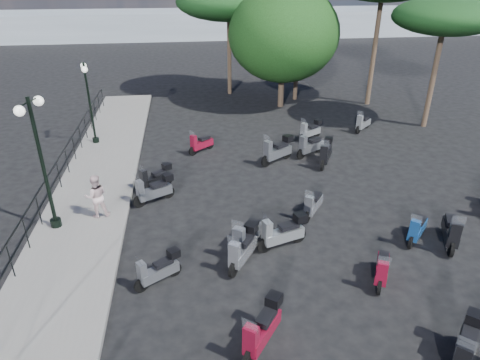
{
  "coord_description": "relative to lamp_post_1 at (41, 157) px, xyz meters",
  "views": [
    {
      "loc": [
        -2.72,
        -10.94,
        8.05
      ],
      "look_at": [
        -0.96,
        2.49,
        1.2
      ],
      "focal_mm": 32.0,
      "sensor_mm": 36.0,
      "label": 1
    }
  ],
  "objects": [
    {
      "name": "ground",
      "position": [
        7.29,
        -1.95,
        -2.7
      ],
      "size": [
        120.0,
        120.0,
        0.0
      ],
      "primitive_type": "plane",
      "color": "black",
      "rests_on": "ground"
    },
    {
      "name": "sidewalk",
      "position": [
        0.79,
        1.05,
        -2.62
      ],
      "size": [
        3.0,
        30.0,
        0.15
      ],
      "primitive_type": "cube",
      "color": "slate",
      "rests_on": "ground"
    },
    {
      "name": "railing",
      "position": [
        -0.51,
        0.85,
        -1.8
      ],
      "size": [
        0.04,
        26.04,
        1.1
      ],
      "color": "black",
      "rests_on": "sidewalk"
    },
    {
      "name": "lamp_post_1",
      "position": [
        0.0,
        0.0,
        0.0
      ],
      "size": [
        0.56,
        1.29,
        4.46
      ],
      "rotation": [
        0.0,
        0.0,
        -0.25
      ],
      "color": "black",
      "rests_on": "sidewalk"
    },
    {
      "name": "lamp_post_2",
      "position": [
        0.04,
        7.67,
        -0.31
      ],
      "size": [
        0.48,
        1.13,
        3.91
      ],
      "rotation": [
        0.0,
        0.0,
        0.24
      ],
      "color": "black",
      "rests_on": "sidewalk"
    },
    {
      "name": "pedestrian_far",
      "position": [
        1.33,
        0.49,
        -1.76
      ],
      "size": [
        0.88,
        0.75,
        1.56
      ],
      "primitive_type": "imported",
      "rotation": [
        0.0,
        0.0,
        3.37
      ],
      "color": "beige",
      "rests_on": "sidewalk"
    },
    {
      "name": "scooter_2",
      "position": [
        3.54,
        -3.2,
        -2.25
      ],
      "size": [
        1.32,
        0.93,
        1.18
      ],
      "rotation": [
        0.0,
        0.0,
        2.14
      ],
      "color": "black",
      "rests_on": "ground"
    },
    {
      "name": "scooter_3",
      "position": [
        3.2,
        1.48,
        -2.19
      ],
      "size": [
        1.53,
        0.99,
        1.34
      ],
      "rotation": [
        0.0,
        0.0,
        2.08
      ],
      "color": "black",
      "rests_on": "ground"
    },
    {
      "name": "scooter_4",
      "position": [
        3.2,
        2.57,
        -2.23
      ],
      "size": [
        1.37,
        1.01,
        1.24
      ],
      "rotation": [
        0.0,
        0.0,
        2.16
      ],
      "color": "black",
      "rests_on": "ground"
    },
    {
      "name": "scooter_6",
      "position": [
        6.01,
        -5.78,
        -2.17
      ],
      "size": [
        1.18,
        1.5,
        1.39
      ],
      "rotation": [
        0.0,
        0.0,
        2.51
      ],
      "color": "black",
      "rests_on": "ground"
    },
    {
      "name": "scooter_7",
      "position": [
        5.99,
        -2.65,
        -2.17
      ],
      "size": [
        1.09,
        1.54,
        1.38
      ],
      "rotation": [
        0.0,
        0.0,
        2.57
      ],
      "color": "black",
      "rests_on": "ground"
    },
    {
      "name": "scooter_8",
      "position": [
        6.19,
        -2.05,
        -2.18
      ],
      "size": [
        1.14,
        1.61,
        1.48
      ],
      "rotation": [
        0.0,
        0.0,
        2.56
      ],
      "color": "black",
      "rests_on": "ground"
    },
    {
      "name": "scooter_9",
      "position": [
        5.17,
        6.07,
        -2.27
      ],
      "size": [
        1.25,
        1.07,
        1.24
      ],
      "rotation": [
        0.0,
        0.0,
        2.27
      ],
      "color": "black",
      "rests_on": "ground"
    },
    {
      "name": "scooter_12",
      "position": [
        7.35,
        -1.96,
        -2.17
      ],
      "size": [
        1.7,
        0.81,
        1.39
      ],
      "rotation": [
        0.0,
        0.0,
        1.89
      ],
      "color": "black",
      "rests_on": "ground"
    },
    {
      "name": "scooter_13",
      "position": [
        8.83,
        -0.22,
        -2.26
      ],
      "size": [
        1.0,
        1.33,
        1.24
      ],
      "rotation": [
        0.0,
        0.0,
        2.52
      ],
      "color": "black",
      "rests_on": "ground"
    },
    {
      "name": "scooter_14",
      "position": [
        8.53,
        4.46,
        -2.13
      ],
      "size": [
        1.64,
        1.22,
        1.5
      ],
      "rotation": [
        0.0,
        0.0,
        2.17
      ],
      "color": "black",
      "rests_on": "ground"
    },
    {
      "name": "scooter_15",
      "position": [
        10.2,
        4.98,
        -2.21
      ],
      "size": [
        1.55,
        1.03,
        1.39
      ],
      "rotation": [
        0.0,
        0.0,
        2.11
      ],
      "color": "black",
      "rests_on": "ground"
    },
    {
      "name": "scooter_17",
      "position": [
        10.33,
        -6.89,
        -2.17
      ],
      "size": [
        1.32,
        1.41,
        1.4
      ],
      "rotation": [
        0.0,
        0.0,
        2.4
      ],
      "color": "black",
      "rests_on": "ground"
    },
    {
      "name": "scooter_18",
      "position": [
        9.74,
        -3.95,
        -2.27
      ],
      "size": [
        0.86,
        1.42,
        1.24
      ],
      "rotation": [
        0.0,
        0.0,
        2.66
      ],
      "color": "black",
      "rests_on": "ground"
    },
    {
      "name": "scooter_19",
      "position": [
        11.72,
        -2.17,
        -2.27
      ],
      "size": [
        1.12,
        1.2,
        1.23
      ],
      "rotation": [
        0.0,
        0.0,
        2.39
      ],
      "color": "black",
      "rests_on": "ground"
    },
    {
      "name": "scooter_20",
      "position": [
        10.61,
        3.95,
        -2.16
      ],
      "size": [
        1.0,
        1.66,
        1.42
      ],
      "rotation": [
        0.0,
        0.0,
        2.68
      ],
      "color": "black",
      "rests_on": "ground"
    },
    {
      "name": "scooter_21",
      "position": [
        10.8,
        7.05,
        -2.23
      ],
      "size": [
        1.37,
        0.97,
        1.23
      ],
      "rotation": [
        0.0,
        0.0,
        2.14
      ],
      "color": "black",
      "rests_on": "ground"
    },
    {
      "name": "scooter_24",
      "position": [
        12.64,
        -2.55,
        -2.2
      ],
      "size": [
        0.95,
        1.67,
        1.43
      ],
      "rotation": [
        0.0,
        0.0,
        2.7
      ],
      "color": "black",
      "rests_on": "ground"
    },
    {
      "name": "scooter_26",
      "position": [
        13.92,
        7.87,
        -2.26
      ],
      "size": [
        1.19,
        1.16,
        1.25
      ],
      "rotation": [
        0.0,
        0.0,
        2.34
      ],
      "color": "black",
      "rests_on": "ground"
    },
    {
      "name": "broadleaf_tree",
      "position": [
        10.52,
        12.86,
        1.68
      ],
      "size": [
        6.55,
        6.55,
        7.16
      ],
      "color": "#38281E",
      "rests_on": "ground"
    },
    {
      "name": "pine_2",
      "position": [
        7.66,
        16.25,
        3.21
      ],
      "size": [
        6.73,
        6.73,
        7.1
      ],
      "color": "#38281E",
      "rests_on": "ground"
    },
    {
      "name": "pine_3",
      "position": [
        17.62,
        8.16,
        3.03
      ],
      "size": [
        5.25,
        5.25,
        6.67
      ],
      "color": "#38281E",
      "rests_on": "ground"
    },
    {
      "name": "distant_hills",
      "position": [
        7.29,
        43.05,
        -1.2
      ],
      "size": [
        70.0,
        8.0,
        3.0
      ],
      "primitive_type": "cube",
      "color": "gray",
      "rests_on": "ground"
    }
  ]
}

